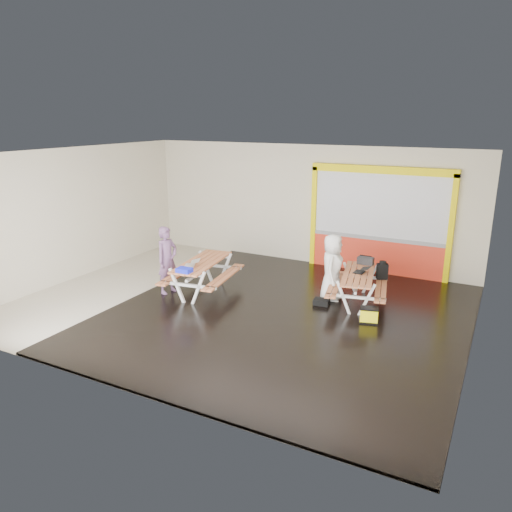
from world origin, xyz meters
The scene contains 14 objects.
room centered at (0.00, 0.00, 1.75)m, with size 10.02×8.02×3.52m.
deck centered at (1.25, 0.00, 0.03)m, with size 7.50×7.98×0.05m, color black.
kiosk centered at (2.20, 3.93, 1.44)m, with size 3.88×0.16×3.00m.
picnic_table_left centered at (-1.21, 0.34, 0.65)m, with size 1.73×2.30×0.85m.
picnic_table_right centered at (2.41, 1.41, 0.59)m, with size 1.68×2.16×0.77m.
person_left centered at (-1.95, -0.06, 0.88)m, with size 0.61×0.40×1.67m, color #644467.
person_right centered at (1.78, 1.39, 0.81)m, with size 0.80×0.52×1.65m, color white.
laptop_left centered at (-1.22, -0.08, 0.89)m, with size 0.47×0.46×0.15m.
laptop_right centered at (2.46, 1.50, 0.82)m, with size 0.36×0.32×0.15m.
blue_pouch centered at (-1.09, -0.56, 0.89)m, with size 0.34×0.24×0.10m, color #1621CF.
toolbox centered at (2.36, 2.20, 0.86)m, with size 0.39×0.20×0.22m.
backpack centered at (2.80, 2.11, 0.71)m, with size 0.31×0.26×0.44m.
dark_case centered at (1.72, 0.91, 0.12)m, with size 0.35×0.27×0.13m, color black.
fluke_bag centered at (2.96, 0.41, 0.21)m, with size 0.44×0.34×0.33m.
Camera 1 is at (5.27, -9.21, 4.31)m, focal length 34.27 mm.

